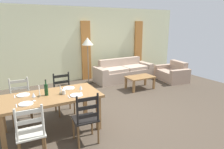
{
  "coord_description": "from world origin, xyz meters",
  "views": [
    {
      "loc": [
        -2.08,
        -3.9,
        2.09
      ],
      "look_at": [
        0.43,
        0.73,
        0.75
      ],
      "focal_mm": 31.96,
      "sensor_mm": 36.0,
      "label": 1
    }
  ],
  "objects": [
    {
      "name": "dining_chair_near_right",
      "position": [
        -0.95,
        -0.87,
        0.48
      ],
      "size": [
        0.44,
        0.42,
        0.96
      ],
      "color": "black",
      "rests_on": "ground_plane"
    },
    {
      "name": "armchair_upholstered",
      "position": [
        3.45,
        1.45,
        0.25
      ],
      "size": [
        0.95,
        1.26,
        0.72
      ],
      "color": "tan",
      "rests_on": "ground_plane"
    },
    {
      "name": "wine_bottle",
      "position": [
        -1.46,
        -0.1,
        0.87
      ],
      "size": [
        0.07,
        0.07,
        0.32
      ],
      "color": "#143819",
      "rests_on": "dining_table"
    },
    {
      "name": "dining_chair_far_right",
      "position": [
        -0.96,
        0.61,
        0.48
      ],
      "size": [
        0.43,
        0.41,
        0.96
      ],
      "color": "black",
      "rests_on": "ground_plane"
    },
    {
      "name": "standing_lamp",
      "position": [
        0.48,
        2.61,
        1.41
      ],
      "size": [
        0.4,
        0.4,
        1.64
      ],
      "color": "#332D28",
      "rests_on": "ground_plane"
    },
    {
      "name": "wine_glass_near_right",
      "position": [
        -0.83,
        -0.29,
        0.86
      ],
      "size": [
        0.06,
        0.06,
        0.16
      ],
      "color": "white",
      "rests_on": "dining_table"
    },
    {
      "name": "curtain_panel_left",
      "position": [
        0.63,
        3.16,
        1.1
      ],
      "size": [
        0.35,
        0.08,
        2.2
      ],
      "primitive_type": "cube",
      "color": "#BE7736",
      "rests_on": "ground_plane"
    },
    {
      "name": "coffee_table",
      "position": [
        1.73,
        1.21,
        0.36
      ],
      "size": [
        0.9,
        0.56,
        0.42
      ],
      "color": "olive",
      "rests_on": "ground_plane"
    },
    {
      "name": "fork_near_left",
      "position": [
        -2.01,
        -0.39,
        0.75
      ],
      "size": [
        0.02,
        0.17,
        0.01
      ],
      "primitive_type": "cube",
      "rotation": [
        0.0,
        0.0,
        -0.01
      ],
      "color": "silver",
      "rests_on": "dining_table"
    },
    {
      "name": "wine_glass_near_left",
      "position": [
        -1.71,
        -0.29,
        0.86
      ],
      "size": [
        0.06,
        0.06,
        0.16
      ],
      "color": "white",
      "rests_on": "dining_table"
    },
    {
      "name": "dining_chair_near_left",
      "position": [
        -1.87,
        -0.93,
        0.48
      ],
      "size": [
        0.43,
        0.41,
        0.96
      ],
      "color": "beige",
      "rests_on": "ground_plane"
    },
    {
      "name": "fork_far_left",
      "position": [
        -2.01,
        0.11,
        0.75
      ],
      "size": [
        0.02,
        0.17,
        0.01
      ],
      "primitive_type": "cube",
      "rotation": [
        0.0,
        0.0,
        -0.04
      ],
      "color": "silver",
      "rests_on": "dining_table"
    },
    {
      "name": "dining_table",
      "position": [
        -1.41,
        -0.14,
        0.66
      ],
      "size": [
        1.9,
        0.96,
        0.75
      ],
      "color": "olive",
      "rests_on": "ground_plane"
    },
    {
      "name": "dinner_plate_near_left",
      "position": [
        -1.86,
        -0.39,
        0.76
      ],
      "size": [
        0.24,
        0.24,
        0.02
      ],
      "primitive_type": "cylinder",
      "color": "white",
      "rests_on": "dining_table"
    },
    {
      "name": "curtain_panel_right",
      "position": [
        3.03,
        3.16,
        1.1
      ],
      "size": [
        0.35,
        0.08,
        2.2
      ],
      "primitive_type": "cube",
      "color": "#BE7736",
      "rests_on": "ground_plane"
    },
    {
      "name": "dinner_plate_far_left",
      "position": [
        -1.86,
        0.11,
        0.76
      ],
      "size": [
        0.24,
        0.24,
        0.02
      ],
      "primitive_type": "cylinder",
      "color": "white",
      "rests_on": "dining_table"
    },
    {
      "name": "couch",
      "position": [
        1.82,
        2.42,
        0.29
      ],
      "size": [
        2.31,
        0.9,
        0.8
      ],
      "color": "tan",
      "rests_on": "ground_plane"
    },
    {
      "name": "fork_far_right",
      "position": [
        -1.11,
        0.11,
        0.75
      ],
      "size": [
        0.02,
        0.17,
        0.01
      ],
      "primitive_type": "cube",
      "rotation": [
        0.0,
        0.0,
        -0.0
      ],
      "color": "silver",
      "rests_on": "dining_table"
    },
    {
      "name": "fork_near_right",
      "position": [
        -1.11,
        -0.39,
        0.75
      ],
      "size": [
        0.03,
        0.17,
        0.01
      ],
      "primitive_type": "cube",
      "rotation": [
        0.0,
        0.0,
        -0.08
      ],
      "color": "silver",
      "rests_on": "dining_table"
    },
    {
      "name": "candle_short",
      "position": [
        -1.21,
        -0.18,
        0.8
      ],
      "size": [
        0.05,
        0.05,
        0.18
      ],
      "color": "#998C66",
      "rests_on": "dining_table"
    },
    {
      "name": "wall_far",
      "position": [
        0.0,
        3.3,
        1.35
      ],
      "size": [
        9.6,
        0.16,
        2.7
      ],
      "primitive_type": "cube",
      "color": "beige",
      "rests_on": "ground_plane"
    },
    {
      "name": "ground_plane",
      "position": [
        0.0,
        0.0,
        -0.01
      ],
      "size": [
        9.6,
        9.6,
        0.02
      ],
      "primitive_type": "cube",
      "color": "#493D31"
    },
    {
      "name": "dining_chair_far_left",
      "position": [
        -1.9,
        0.59,
        0.48
      ],
      "size": [
        0.43,
        0.42,
        0.96
      ],
      "color": "beige",
      "rests_on": "ground_plane"
    },
    {
      "name": "coffee_cup_primary",
      "position": [
        -1.15,
        -0.2,
        0.8
      ],
      "size": [
        0.07,
        0.07,
        0.09
      ],
      "primitive_type": "cylinder",
      "color": "silver",
      "rests_on": "dining_table"
    },
    {
      "name": "dinner_plate_far_right",
      "position": [
        -0.96,
        0.11,
        0.76
      ],
      "size": [
        0.24,
        0.24,
        0.02
      ],
      "primitive_type": "cylinder",
      "color": "white",
      "rests_on": "dining_table"
    },
    {
      "name": "candle_tall",
      "position": [
        -1.59,
        -0.12,
        0.81
      ],
      "size": [
        0.05,
        0.05,
        0.23
      ],
      "color": "#998C66",
      "rests_on": "dining_table"
    },
    {
      "name": "dinner_plate_near_right",
      "position": [
        -0.96,
        -0.39,
        0.76
      ],
      "size": [
        0.24,
        0.24,
        0.02
      ],
      "primitive_type": "cylinder",
      "color": "white",
      "rests_on": "dining_table"
    }
  ]
}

